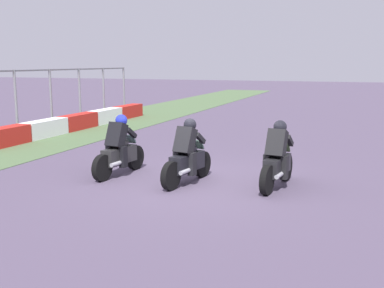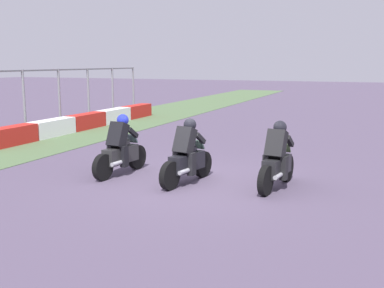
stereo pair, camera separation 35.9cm
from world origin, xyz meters
name	(u,v)px [view 1 (the left image)]	position (x,y,z in m)	size (l,w,h in m)	color
ground_plane	(193,183)	(0.00, 0.00, 0.00)	(120.00, 120.00, 0.00)	#50445A
rider_lane_a	(277,160)	(0.29, -1.90, 0.62)	(2.04, 0.58, 1.51)	black
rider_lane_b	(187,157)	(-0.08, 0.12, 0.62)	(2.03, 0.61, 1.51)	black
rider_lane_c	(119,150)	(0.08, 1.99, 0.62)	(2.04, 0.57, 1.51)	black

